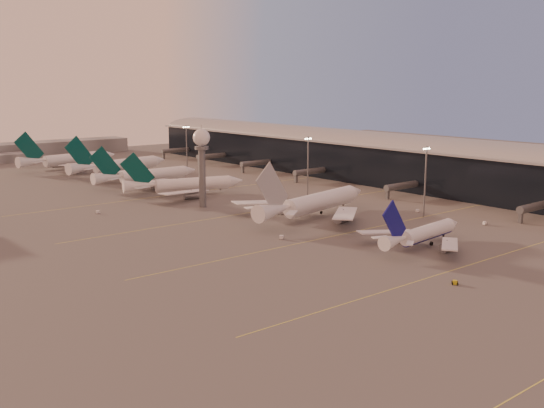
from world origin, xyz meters
TOP-DOWN VIEW (x-y plane):
  - ground at (0.00, 0.00)m, footprint 700.00×700.00m
  - taxiway_markings at (30.00, 56.00)m, footprint 180.00×185.25m
  - terminal at (107.88, 110.09)m, footprint 57.00×362.00m
  - radar_tower at (5.00, 120.00)m, footprint 6.40×6.40m
  - mast_b at (55.00, 55.00)m, footprint 3.60×0.56m
  - mast_c at (50.00, 110.00)m, footprint 3.60×0.56m
  - mast_d at (48.00, 200.00)m, footprint 3.60×0.56m
  - distant_horizon at (2.62, 325.14)m, footprint 165.00×37.50m
  - narrowbody_mid at (21.00, 29.49)m, footprint 40.66×32.29m
  - widebody_white at (24.92, 79.02)m, footprint 62.11×49.27m
  - greentail_a at (13.46, 145.93)m, footprint 51.15×40.75m
  - greentail_b at (13.62, 179.22)m, footprint 53.90×43.51m
  - greentail_c at (18.44, 216.84)m, footprint 59.37×47.55m
  - greentail_d at (8.52, 257.69)m, footprint 59.69×47.83m
  - gsv_tug_mid at (-1.55, 2.79)m, footprint 3.59×3.81m
  - gsv_truck_b at (60.72, 33.96)m, footprint 6.01×3.40m
  - gsv_truck_c at (-4.36, 62.38)m, footprint 6.14×5.40m
  - gsv_catering_b at (60.06, 61.37)m, footprint 5.43×3.56m
  - gsv_tug_far at (26.47, 105.38)m, footprint 3.45×3.24m
  - gsv_truck_d at (-31.54, 133.70)m, footprint 3.18×6.10m
  - gsv_tug_hangar at (55.92, 149.03)m, footprint 3.58×2.50m

SIDE VIEW (x-z plane):
  - ground at x=0.00m, z-range 0.00..0.00m
  - taxiway_markings at x=30.00m, z-range 0.00..0.02m
  - gsv_tug_far at x=26.47m, z-range 0.01..0.86m
  - gsv_tug_mid at x=-1.55m, z-range 0.01..0.96m
  - gsv_tug_hangar at x=55.92m, z-range 0.01..0.96m
  - gsv_truck_b at x=60.72m, z-range 0.02..2.32m
  - gsv_truck_d at x=-31.54m, z-range 0.02..2.37m
  - gsv_truck_c at x=-4.36m, z-range 0.02..2.47m
  - gsv_catering_b at x=60.06m, z-range 0.00..4.10m
  - narrowbody_mid at x=21.00m, z-range -4.73..11.18m
  - greentail_a at x=13.46m, z-range -6.15..12.88m
  - greentail_b at x=13.62m, z-range -6.33..13.24m
  - widebody_white at x=24.92m, z-range -7.22..14.89m
  - greentail_c at x=18.44m, z-range -7.03..14.70m
  - greentail_d at x=8.52m, z-range -7.05..14.76m
  - distant_horizon at x=2.62m, z-range -0.61..8.39m
  - terminal at x=107.88m, z-range -1.00..22.04m
  - mast_b at x=55.00m, z-range 1.24..26.24m
  - mast_c at x=50.00m, z-range 1.24..26.24m
  - mast_d at x=48.00m, z-range 1.24..26.24m
  - radar_tower at x=5.00m, z-range 5.40..36.50m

